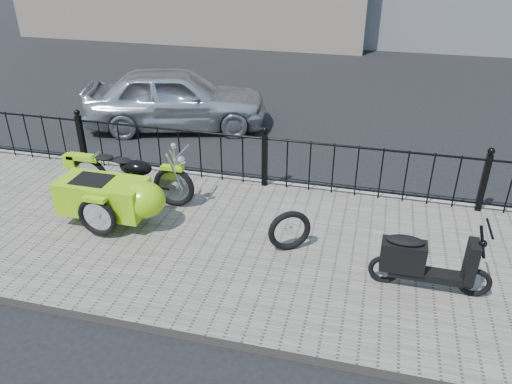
% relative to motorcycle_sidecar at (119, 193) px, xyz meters
% --- Properties ---
extents(ground, '(120.00, 120.00, 0.00)m').
position_rel_motorcycle_sidecar_xyz_m(ground, '(1.85, 0.38, -0.59)').
color(ground, black).
rests_on(ground, ground).
extents(sidewalk, '(30.00, 3.80, 0.12)m').
position_rel_motorcycle_sidecar_xyz_m(sidewalk, '(1.85, -0.12, -0.53)').
color(sidewalk, '#675F57').
rests_on(sidewalk, ground).
extents(curb, '(30.00, 0.10, 0.12)m').
position_rel_motorcycle_sidecar_xyz_m(curb, '(1.85, 1.82, -0.53)').
color(curb, gray).
rests_on(curb, ground).
extents(iron_fence, '(14.11, 0.11, 1.08)m').
position_rel_motorcycle_sidecar_xyz_m(iron_fence, '(1.85, 1.68, -0.01)').
color(iron_fence, black).
rests_on(iron_fence, sidewalk).
extents(motorcycle_sidecar, '(2.28, 1.48, 0.98)m').
position_rel_motorcycle_sidecar_xyz_m(motorcycle_sidecar, '(0.00, 0.00, 0.00)').
color(motorcycle_sidecar, black).
rests_on(motorcycle_sidecar, sidewalk).
extents(scooter, '(1.47, 0.43, 1.00)m').
position_rel_motorcycle_sidecar_xyz_m(scooter, '(4.37, -0.56, -0.09)').
color(scooter, black).
rests_on(scooter, sidewalk).
extents(spare_tire, '(0.58, 0.38, 0.61)m').
position_rel_motorcycle_sidecar_xyz_m(spare_tire, '(2.64, -0.14, -0.17)').
color(spare_tire, black).
rests_on(spare_tire, sidewalk).
extents(sedan_car, '(4.33, 2.68, 1.38)m').
position_rel_motorcycle_sidecar_xyz_m(sedan_car, '(-0.81, 4.22, 0.09)').
color(sedan_car, silver).
rests_on(sedan_car, ground).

